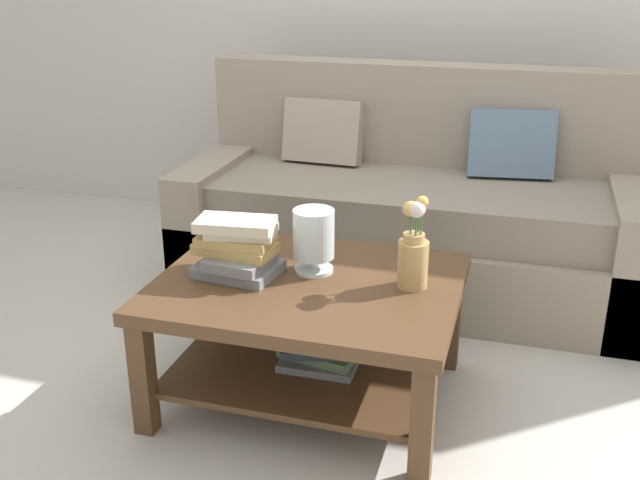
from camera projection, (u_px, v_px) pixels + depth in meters
name	position (u px, v px, depth m)	size (l,w,h in m)	color
ground_plane	(346.00, 353.00, 3.11)	(10.00, 10.00, 0.00)	#B7B2A8
couch	(412.00, 215.00, 3.65)	(2.20, 0.90, 1.06)	gray
coffee_table	(309.00, 315.00, 2.69)	(1.07, 0.85, 0.48)	#4C331E
book_stack_main	(238.00, 249.00, 2.66)	(0.32, 0.26, 0.21)	slate
glass_hurricane_vase	(314.00, 237.00, 2.67)	(0.15, 0.15, 0.24)	silver
flower_pitcher	(413.00, 249.00, 2.55)	(0.11, 0.11, 0.34)	tan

